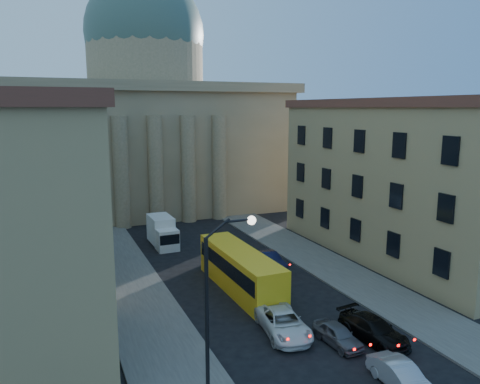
# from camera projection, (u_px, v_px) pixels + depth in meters

# --- Properties ---
(sidewalk_left) EXTENTS (5.00, 60.00, 0.15)m
(sidewalk_left) POSITION_uv_depth(u_px,v_px,m) (146.00, 315.00, 31.54)
(sidewalk_left) COLOR #4F4D48
(sidewalk_left) RESTS_ON ground
(sidewalk_right) EXTENTS (5.00, 60.00, 0.15)m
(sidewalk_right) POSITION_uv_depth(u_px,v_px,m) (354.00, 280.00, 38.03)
(sidewalk_right) COLOR #4F4D48
(sidewalk_right) RESTS_ON ground
(church) EXTENTS (68.02, 28.76, 36.60)m
(church) POSITION_uv_depth(u_px,v_px,m) (149.00, 122.00, 66.68)
(church) COLOR #7E6D4E
(church) RESTS_ON ground
(building_left) EXTENTS (11.60, 26.60, 14.70)m
(building_left) POSITION_uv_depth(u_px,v_px,m) (0.00, 208.00, 30.62)
(building_left) COLOR #9A865B
(building_left) RESTS_ON ground
(building_right) EXTENTS (11.60, 26.60, 14.70)m
(building_right) POSITION_uv_depth(u_px,v_px,m) (407.00, 178.00, 43.60)
(building_right) COLOR #9A865B
(building_right) RESTS_ON ground
(street_lamp) EXTENTS (2.62, 0.44, 8.83)m
(street_lamp) POSITION_uv_depth(u_px,v_px,m) (217.00, 292.00, 22.13)
(street_lamp) COLOR black
(street_lamp) RESTS_ON ground
(car_right_near) EXTENTS (1.56, 4.09, 1.33)m
(car_right_near) POSITION_uv_depth(u_px,v_px,m) (401.00, 376.00, 23.31)
(car_right_near) COLOR #A2A4A9
(car_right_near) RESTS_ON ground
(car_left_mid) EXTENTS (3.12, 5.55, 1.46)m
(car_left_mid) POSITION_uv_depth(u_px,v_px,m) (283.00, 323.00, 28.98)
(car_left_mid) COLOR white
(car_left_mid) RESTS_ON ground
(car_right_mid) EXTENTS (2.56, 5.08, 1.41)m
(car_right_mid) POSITION_uv_depth(u_px,v_px,m) (373.00, 330.00, 28.16)
(car_right_mid) COLOR black
(car_right_mid) RESTS_ON ground
(car_right_far) EXTENTS (1.68, 3.71, 1.24)m
(car_right_far) POSITION_uv_depth(u_px,v_px,m) (338.00, 335.00, 27.71)
(car_right_far) COLOR #545459
(car_right_far) RESTS_ON ground
(car_right_distant) EXTENTS (1.55, 4.29, 1.40)m
(car_right_distant) POSITION_uv_depth(u_px,v_px,m) (270.00, 260.00, 40.93)
(car_right_distant) COLOR black
(car_right_distant) RESTS_ON ground
(city_bus) EXTENTS (2.77, 11.19, 3.14)m
(city_bus) POSITION_uv_depth(u_px,v_px,m) (240.00, 269.00, 35.87)
(city_bus) COLOR yellow
(city_bus) RESTS_ON ground
(box_truck) EXTENTS (2.19, 5.35, 2.92)m
(box_truck) POSITION_uv_depth(u_px,v_px,m) (163.00, 232.00, 47.52)
(box_truck) COLOR silver
(box_truck) RESTS_ON ground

